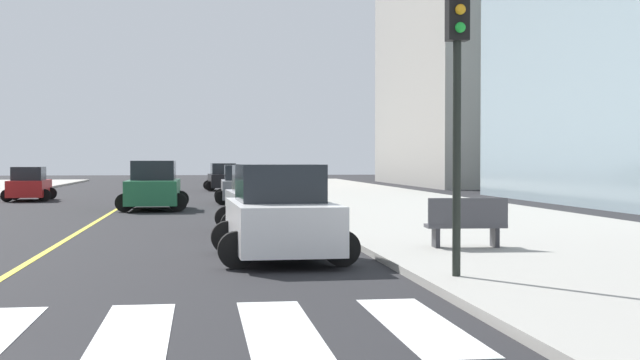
% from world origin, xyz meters
% --- Properties ---
extents(sidewalk_kerb_east, '(10.00, 120.00, 0.15)m').
position_xyz_m(sidewalk_kerb_east, '(12.20, 20.00, 0.07)').
color(sidewalk_kerb_east, '#9E9B93').
rests_on(sidewalk_kerb_east, ground).
extents(lane_divider_paint, '(0.16, 80.00, 0.01)m').
position_xyz_m(lane_divider_paint, '(0.00, 40.00, 0.01)').
color(lane_divider_paint, yellow).
rests_on(lane_divider_paint, ground).
extents(car_gray_nearest, '(2.59, 4.13, 1.84)m').
position_xyz_m(car_gray_nearest, '(5.48, 35.12, 0.86)').
color(car_gray_nearest, slate).
rests_on(car_gray_nearest, ground).
extents(car_white_second, '(2.92, 4.59, 2.03)m').
position_xyz_m(car_white_second, '(5.21, 11.56, 0.95)').
color(car_white_second, silver).
rests_on(car_white_second, ground).
extents(car_red_third, '(2.53, 3.96, 1.74)m').
position_xyz_m(car_red_third, '(-5.18, 39.26, 0.81)').
color(car_red_third, red).
rests_on(car_red_third, ground).
extents(car_green_fourth, '(2.92, 4.65, 2.07)m').
position_xyz_m(car_green_fourth, '(1.57, 30.34, 0.97)').
color(car_green_fourth, '#236B42').
rests_on(car_green_fourth, ground).
extents(car_silver_fifth, '(2.85, 4.46, 1.96)m').
position_xyz_m(car_silver_fifth, '(5.37, 18.34, 0.92)').
color(car_silver_fifth, '#B7B7BC').
rests_on(car_silver_fifth, ground).
extents(car_black_sixth, '(2.72, 4.23, 1.85)m').
position_xyz_m(car_black_sixth, '(5.07, 52.40, 0.87)').
color(car_black_sixth, black).
rests_on(car_black_sixth, ground).
extents(traffic_light_near_corner, '(0.36, 0.41, 4.98)m').
position_xyz_m(traffic_light_near_corner, '(7.83, 7.36, 3.64)').
color(traffic_light_near_corner, black).
rests_on(traffic_light_near_corner, sidewalk_kerb_east).
extents(park_bench, '(1.83, 0.68, 1.12)m').
position_xyz_m(park_bench, '(9.44, 11.97, 0.69)').
color(park_bench, '#47474C').
rests_on(park_bench, sidewalk_kerb_east).
extents(fire_hydrant, '(0.26, 0.26, 0.89)m').
position_xyz_m(fire_hydrant, '(7.95, 24.62, 0.58)').
color(fire_hydrant, red).
rests_on(fire_hydrant, sidewalk_kerb_east).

